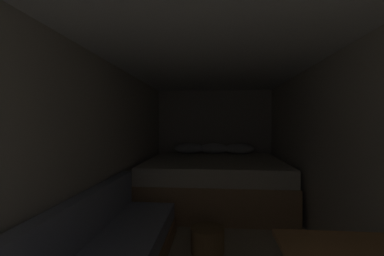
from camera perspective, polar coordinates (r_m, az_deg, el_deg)
ground_plane at (r=2.79m, az=4.86°, el=-26.69°), size 7.25×7.25×0.00m
wall_back at (r=5.13m, az=4.97°, el=-2.51°), size 2.35×0.05×1.96m
wall_left at (r=2.74m, az=-20.03°, el=-5.69°), size 0.05×5.25×1.96m
wall_right at (r=2.74m, az=29.88°, el=-5.78°), size 0.05×5.25×1.96m
ceiling_slab at (r=2.56m, az=4.93°, el=16.55°), size 2.35×5.25×0.05m
bed at (r=4.21m, az=4.94°, el=-11.62°), size 2.13×1.91×0.92m
wicker_basket at (r=2.80m, az=3.49°, el=-23.76°), size 0.34×0.34×0.24m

